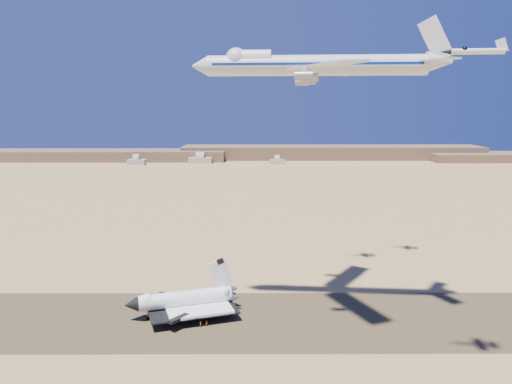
{
  "coord_description": "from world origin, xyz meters",
  "views": [
    {
      "loc": [
        10.5,
        -165.4,
        74.33
      ],
      "look_at": [
        11.15,
        8.0,
        44.25
      ],
      "focal_mm": 35.0,
      "sensor_mm": 36.0,
      "label": 1
    }
  ],
  "objects_px": {
    "carrier_747": "(308,65)",
    "chase_jet_a": "(476,51)",
    "crew_a": "(201,324)",
    "crew_b": "(207,323)",
    "shuttle": "(184,301)",
    "crew_c": "(206,324)",
    "chase_jet_e": "(340,64)",
    "chase_jet_f": "(392,69)"
  },
  "relations": [
    {
      "from": "chase_jet_e",
      "to": "crew_b",
      "type": "bearing_deg",
      "value": -138.13
    },
    {
      "from": "crew_b",
      "to": "chase_jet_a",
      "type": "bearing_deg",
      "value": -154.37
    },
    {
      "from": "shuttle",
      "to": "chase_jet_a",
      "type": "bearing_deg",
      "value": -49.72
    },
    {
      "from": "carrier_747",
      "to": "crew_c",
      "type": "distance_m",
      "value": 93.43
    },
    {
      "from": "chase_jet_e",
      "to": "chase_jet_f",
      "type": "height_order",
      "value": "chase_jet_e"
    },
    {
      "from": "shuttle",
      "to": "chase_jet_e",
      "type": "distance_m",
      "value": 115.15
    },
    {
      "from": "carrier_747",
      "to": "chase_jet_e",
      "type": "bearing_deg",
      "value": 73.19
    },
    {
      "from": "carrier_747",
      "to": "crew_b",
      "type": "bearing_deg",
      "value": -162.61
    },
    {
      "from": "chase_jet_a",
      "to": "chase_jet_e",
      "type": "height_order",
      "value": "chase_jet_e"
    },
    {
      "from": "crew_a",
      "to": "crew_b",
      "type": "height_order",
      "value": "crew_a"
    },
    {
      "from": "crew_c",
      "to": "shuttle",
      "type": "bearing_deg",
      "value": -5.56
    },
    {
      "from": "crew_a",
      "to": "chase_jet_f",
      "type": "xyz_separation_m",
      "value": [
        80.19,
        70.26,
        89.73
      ]
    },
    {
      "from": "crew_a",
      "to": "chase_jet_e",
      "type": "relative_size",
      "value": 0.13
    },
    {
      "from": "shuttle",
      "to": "crew_c",
      "type": "distance_m",
      "value": 13.76
    },
    {
      "from": "carrier_747",
      "to": "chase_jet_a",
      "type": "distance_m",
      "value": 58.64
    },
    {
      "from": "crew_b",
      "to": "crew_a",
      "type": "bearing_deg",
      "value": 98.33
    },
    {
      "from": "carrier_747",
      "to": "crew_a",
      "type": "height_order",
      "value": "carrier_747"
    },
    {
      "from": "shuttle",
      "to": "crew_a",
      "type": "bearing_deg",
      "value": -74.67
    },
    {
      "from": "crew_a",
      "to": "chase_jet_f",
      "type": "relative_size",
      "value": 0.13
    },
    {
      "from": "crew_a",
      "to": "carrier_747",
      "type": "bearing_deg",
      "value": -77.82
    },
    {
      "from": "crew_a",
      "to": "crew_c",
      "type": "distance_m",
      "value": 2.06
    },
    {
      "from": "crew_a",
      "to": "chase_jet_a",
      "type": "bearing_deg",
      "value": -120.63
    },
    {
      "from": "crew_a",
      "to": "crew_b",
      "type": "relative_size",
      "value": 1.16
    },
    {
      "from": "carrier_747",
      "to": "chase_jet_e",
      "type": "xyz_separation_m",
      "value": [
        18.46,
        46.7,
        3.99
      ]
    },
    {
      "from": "crew_c",
      "to": "carrier_747",
      "type": "bearing_deg",
      "value": -123.28
    },
    {
      "from": "shuttle",
      "to": "crew_a",
      "type": "relative_size",
      "value": 21.84
    },
    {
      "from": "crew_a",
      "to": "chase_jet_a",
      "type": "height_order",
      "value": "chase_jet_a"
    },
    {
      "from": "crew_b",
      "to": "chase_jet_f",
      "type": "height_order",
      "value": "chase_jet_f"
    },
    {
      "from": "chase_jet_a",
      "to": "carrier_747",
      "type": "bearing_deg",
      "value": 133.11
    },
    {
      "from": "crew_a",
      "to": "chase_jet_f",
      "type": "distance_m",
      "value": 139.36
    },
    {
      "from": "shuttle",
      "to": "crew_b",
      "type": "height_order",
      "value": "shuttle"
    },
    {
      "from": "shuttle",
      "to": "carrier_747",
      "type": "xyz_separation_m",
      "value": [
        42.85,
        -0.98,
        82.09
      ]
    },
    {
      "from": "chase_jet_a",
      "to": "chase_jet_f",
      "type": "distance_m",
      "value": 108.59
    },
    {
      "from": "carrier_747",
      "to": "crew_c",
      "type": "height_order",
      "value": "carrier_747"
    },
    {
      "from": "chase_jet_a",
      "to": "chase_jet_e",
      "type": "relative_size",
      "value": 1.05
    },
    {
      "from": "crew_b",
      "to": "chase_jet_e",
      "type": "relative_size",
      "value": 0.11
    },
    {
      "from": "shuttle",
      "to": "chase_jet_a",
      "type": "xyz_separation_m",
      "value": [
        77.53,
        -48.27,
        81.65
      ]
    },
    {
      "from": "carrier_747",
      "to": "chase_jet_f",
      "type": "xyz_separation_m",
      "value": [
        44.14,
        60.83,
        3.27
      ]
    },
    {
      "from": "chase_jet_f",
      "to": "chase_jet_e",
      "type": "bearing_deg",
      "value": -137.58
    },
    {
      "from": "carrier_747",
      "to": "chase_jet_a",
      "type": "xyz_separation_m",
      "value": [
        34.68,
        -47.29,
        -0.44
      ]
    },
    {
      "from": "crew_c",
      "to": "chase_jet_a",
      "type": "distance_m",
      "value": 116.78
    },
    {
      "from": "chase_jet_a",
      "to": "chase_jet_e",
      "type": "xyz_separation_m",
      "value": [
        -16.22,
        93.98,
        4.43
      ]
    }
  ]
}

